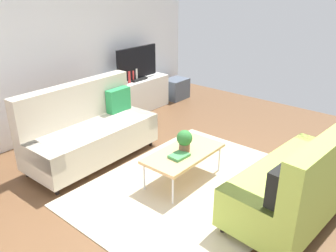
% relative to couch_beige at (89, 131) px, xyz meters
% --- Properties ---
extents(ground_plane, '(7.68, 7.68, 0.00)m').
position_rel_couch_beige_xyz_m(ground_plane, '(0.30, -1.56, -0.44)').
color(ground_plane, brown).
extents(wall_far, '(6.40, 0.12, 2.90)m').
position_rel_couch_beige_xyz_m(wall_far, '(0.30, 1.24, 1.01)').
color(wall_far, silver).
rests_on(wall_far, ground_plane).
extents(area_rug, '(2.90, 2.20, 0.01)m').
position_rel_couch_beige_xyz_m(area_rug, '(0.34, -1.62, -0.44)').
color(area_rug, beige).
rests_on(area_rug, ground_plane).
extents(couch_beige, '(1.92, 0.88, 1.10)m').
position_rel_couch_beige_xyz_m(couch_beige, '(0.00, 0.00, 0.00)').
color(couch_beige, beige).
rests_on(couch_beige, ground_plane).
extents(couch_green, '(1.96, 0.99, 1.10)m').
position_rel_couch_beige_xyz_m(couch_green, '(0.67, -2.84, 0.00)').
color(couch_green, '#A3BC4C').
rests_on(couch_green, ground_plane).
extents(coffee_table, '(1.10, 0.56, 0.42)m').
position_rel_couch_beige_xyz_m(coffee_table, '(0.39, -1.42, -0.05)').
color(coffee_table, tan).
rests_on(coffee_table, ground_plane).
extents(tv_console, '(1.40, 0.44, 0.64)m').
position_rel_couch_beige_xyz_m(tv_console, '(1.87, 0.90, -0.12)').
color(tv_console, silver).
rests_on(tv_console, ground_plane).
extents(tv, '(1.00, 0.20, 0.64)m').
position_rel_couch_beige_xyz_m(tv, '(1.87, 0.88, 0.51)').
color(tv, black).
rests_on(tv, tv_console).
extents(storage_trunk, '(0.52, 0.40, 0.44)m').
position_rel_couch_beige_xyz_m(storage_trunk, '(2.97, 0.80, -0.22)').
color(storage_trunk, '#4C5666').
rests_on(storage_trunk, ground_plane).
extents(potted_plant, '(0.20, 0.20, 0.29)m').
position_rel_couch_beige_xyz_m(potted_plant, '(0.40, -1.42, 0.14)').
color(potted_plant, brown).
rests_on(potted_plant, coffee_table).
extents(table_book_0, '(0.25, 0.19, 0.04)m').
position_rel_couch_beige_xyz_m(table_book_0, '(0.24, -1.46, -0.00)').
color(table_book_0, '#3F8C4C').
rests_on(table_book_0, coffee_table).
extents(vase_0, '(0.11, 0.11, 0.19)m').
position_rel_couch_beige_xyz_m(vase_0, '(1.29, 0.95, 0.30)').
color(vase_0, '#4C72B2').
rests_on(vase_0, tv_console).
extents(vase_1, '(0.10, 0.10, 0.13)m').
position_rel_couch_beige_xyz_m(vase_1, '(1.46, 0.95, 0.26)').
color(vase_1, silver).
rests_on(vase_1, tv_console).
extents(bottle_0, '(0.06, 0.06, 0.22)m').
position_rel_couch_beige_xyz_m(bottle_0, '(1.63, 0.86, 0.31)').
color(bottle_0, red).
rests_on(bottle_0, tv_console).
extents(bottle_1, '(0.04, 0.04, 0.21)m').
position_rel_couch_beige_xyz_m(bottle_1, '(1.73, 0.86, 0.31)').
color(bottle_1, red).
rests_on(bottle_1, tv_console).
extents(bottle_2, '(0.05, 0.05, 0.24)m').
position_rel_couch_beige_xyz_m(bottle_2, '(1.82, 0.86, 0.32)').
color(bottle_2, silver).
rests_on(bottle_2, tv_console).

